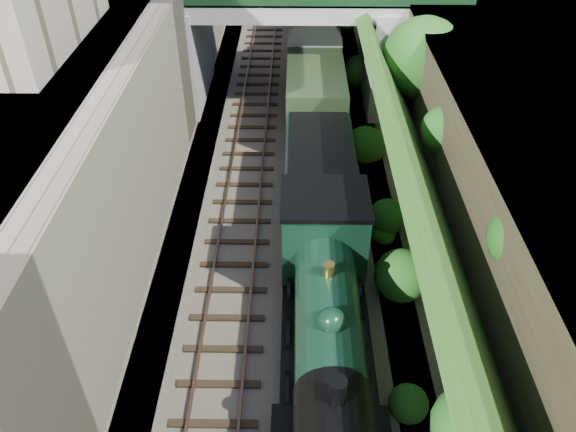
{
  "coord_description": "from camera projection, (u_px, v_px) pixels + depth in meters",
  "views": [
    {
      "loc": [
        0.2,
        -5.44,
        14.44
      ],
      "look_at": [
        0.0,
        9.44,
        2.84
      ],
      "focal_mm": 35.0,
      "sensor_mm": 36.0,
      "label": 1
    }
  ],
  "objects": [
    {
      "name": "street_plateau_right",
      "position": [
        489.0,
        78.0,
        26.92
      ],
      "size": [
        8.0,
        90.0,
        6.25
      ],
      "primitive_type": "cube",
      "color": "#262628",
      "rests_on": "ground"
    },
    {
      "name": "embankment_slope",
      "position": [
        395.0,
        88.0,
        26.95
      ],
      "size": [
        4.95,
        90.0,
        6.59
      ],
      "color": "#1E4714",
      "rests_on": "ground"
    },
    {
      "name": "track_right",
      "position": [
        314.0,
        130.0,
        28.78
      ],
      "size": [
        2.5,
        90.0,
        0.2
      ],
      "color": "black",
      "rests_on": "trackbed"
    },
    {
      "name": "coach_front",
      "position": [
        313.0,
        51.0,
        32.37
      ],
      "size": [
        2.9,
        18.0,
        3.7
      ],
      "color": "black",
      "rests_on": "trackbed"
    },
    {
      "name": "locomotive",
      "position": [
        327.0,
        312.0,
        16.72
      ],
      "size": [
        3.1,
        10.23,
        3.83
      ],
      "color": "black",
      "rests_on": "trackbed"
    },
    {
      "name": "retaining_wall",
      "position": [
        176.0,
        69.0,
        26.85
      ],
      "size": [
        1.0,
        90.0,
        7.0
      ],
      "primitive_type": "cube",
      "color": "#756B56",
      "rests_on": "ground"
    },
    {
      "name": "track_left",
      "position": [
        252.0,
        129.0,
        28.81
      ],
      "size": [
        2.5,
        90.0,
        0.2
      ],
      "color": "black",
      "rests_on": "trackbed"
    },
    {
      "name": "trackbed",
      "position": [
        291.0,
        132.0,
        28.88
      ],
      "size": [
        10.0,
        90.0,
        0.2
      ],
      "primitive_type": "cube",
      "color": "#473F38",
      "rests_on": "ground"
    },
    {
      "name": "road_bridge",
      "position": [
        310.0,
        28.0,
        29.58
      ],
      "size": [
        16.0,
        6.4,
        7.25
      ],
      "color": "gray",
      "rests_on": "ground"
    },
    {
      "name": "street_plateau_left",
      "position": [
        104.0,
        68.0,
        26.88
      ],
      "size": [
        6.0,
        90.0,
        7.0
      ],
      "primitive_type": "cube",
      "color": "#262628",
      "rests_on": "ground"
    },
    {
      "name": "tree",
      "position": [
        424.0,
        60.0,
        24.78
      ],
      "size": [
        3.6,
        3.8,
        6.6
      ],
      "color": "black",
      "rests_on": "ground"
    },
    {
      "name": "tender",
      "position": [
        319.0,
        180.0,
        22.7
      ],
      "size": [
        2.7,
        6.0,
        3.05
      ],
      "color": "black",
      "rests_on": "trackbed"
    }
  ]
}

